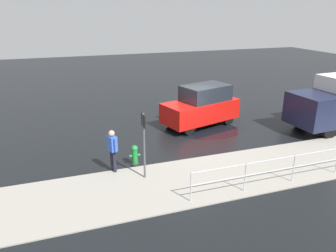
{
  "coord_description": "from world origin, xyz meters",
  "views": [
    {
      "loc": [
        5.96,
        13.47,
        5.63
      ],
      "look_at": [
        1.6,
        0.97,
        0.9
      ],
      "focal_mm": 35.0,
      "sensor_mm": 36.0,
      "label": 1
    }
  ],
  "objects_px": {
    "moving_hatchback": "(202,106)",
    "pedestrian": "(112,148)",
    "fire_hydrant": "(135,155)",
    "sign_post": "(144,137)"
  },
  "relations": [
    {
      "from": "sign_post",
      "to": "pedestrian",
      "type": "bearing_deg",
      "value": -42.11
    },
    {
      "from": "pedestrian",
      "to": "sign_post",
      "type": "bearing_deg",
      "value": 137.89
    },
    {
      "from": "fire_hydrant",
      "to": "pedestrian",
      "type": "height_order",
      "value": "pedestrian"
    },
    {
      "from": "fire_hydrant",
      "to": "pedestrian",
      "type": "relative_size",
      "value": 0.5
    },
    {
      "from": "moving_hatchback",
      "to": "fire_hydrant",
      "type": "height_order",
      "value": "moving_hatchback"
    },
    {
      "from": "pedestrian",
      "to": "sign_post",
      "type": "xyz_separation_m",
      "value": [
        -0.95,
        0.86,
        0.62
      ]
    },
    {
      "from": "moving_hatchback",
      "to": "fire_hydrant",
      "type": "distance_m",
      "value": 5.48
    },
    {
      "from": "fire_hydrant",
      "to": "pedestrian",
      "type": "distance_m",
      "value": 1.08
    },
    {
      "from": "moving_hatchback",
      "to": "pedestrian",
      "type": "height_order",
      "value": "moving_hatchback"
    },
    {
      "from": "sign_post",
      "to": "moving_hatchback",
      "type": "bearing_deg",
      "value": -133.32
    }
  ]
}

